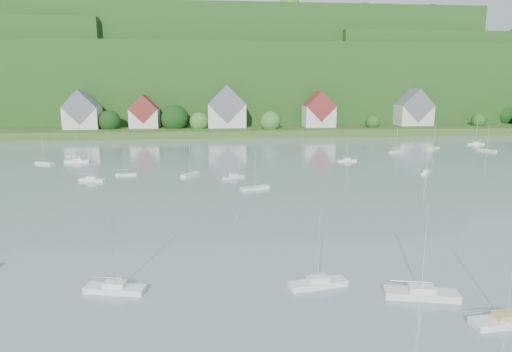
# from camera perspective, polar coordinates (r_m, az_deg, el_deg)

# --- Properties ---
(far_shore_strip) EXTENTS (600.00, 60.00, 3.00)m
(far_shore_strip) POSITION_cam_1_polar(r_m,az_deg,el_deg) (204.81, -5.30, 6.17)
(far_shore_strip) COLOR #2E4C1C
(far_shore_strip) RESTS_ON ground
(forested_ridge) EXTENTS (620.00, 181.22, 69.89)m
(forested_ridge) POSITION_cam_1_polar(r_m,az_deg,el_deg) (272.56, -5.45, 11.96)
(forested_ridge) COLOR #184014
(forested_ridge) RESTS_ON ground
(village_building_0) EXTENTS (14.00, 10.40, 16.00)m
(village_building_0) POSITION_cam_1_polar(r_m,az_deg,el_deg) (198.54, -21.53, 7.59)
(village_building_0) COLOR beige
(village_building_0) RESTS_ON far_shore_strip
(village_building_1) EXTENTS (12.00, 9.36, 14.00)m
(village_building_1) POSITION_cam_1_polar(r_m,az_deg,el_deg) (195.35, -14.22, 7.75)
(village_building_1) COLOR beige
(village_building_1) RESTS_ON far_shore_strip
(village_building_2) EXTENTS (16.00, 11.44, 18.00)m
(village_building_2) POSITION_cam_1_polar(r_m,az_deg,el_deg) (192.33, -3.80, 8.47)
(village_building_2) COLOR beige
(village_building_2) RESTS_ON far_shore_strip
(village_building_3) EXTENTS (13.00, 10.40, 15.50)m
(village_building_3) POSITION_cam_1_polar(r_m,az_deg,el_deg) (195.91, 8.12, 8.19)
(village_building_3) COLOR beige
(village_building_3) RESTS_ON far_shore_strip
(village_building_4) EXTENTS (15.00, 10.40, 16.50)m
(village_building_4) POSITION_cam_1_polar(r_m,az_deg,el_deg) (214.81, 19.71, 7.96)
(village_building_4) COLOR beige
(village_building_4) RESTS_ON far_shore_strip
(near_sailboat_0) EXTENTS (6.22, 2.89, 8.10)m
(near_sailboat_0) POSITION_cam_1_polar(r_m,az_deg,el_deg) (47.31, -17.76, -13.61)
(near_sailboat_0) COLOR silver
(near_sailboat_0) RESTS_ON ground
(near_sailboat_2) EXTENTS (6.26, 2.17, 8.31)m
(near_sailboat_2) POSITION_cam_1_polar(r_m,az_deg,el_deg) (45.10, 29.59, -15.89)
(near_sailboat_2) COLOR silver
(near_sailboat_2) RESTS_ON ground
(near_sailboat_3) EXTENTS (6.19, 2.75, 8.08)m
(near_sailboat_3) POSITION_cam_1_polar(r_m,az_deg,el_deg) (46.74, 8.02, -13.47)
(near_sailboat_3) COLOR silver
(near_sailboat_3) RESTS_ON ground
(near_sailboat_4) EXTENTS (7.19, 3.46, 9.36)m
(near_sailboat_4) POSITION_cam_1_polar(r_m,az_deg,el_deg) (46.92, 20.57, -13.97)
(near_sailboat_4) COLOR silver
(near_sailboat_4) RESTS_ON ground
(mooring_buoy_3) EXTENTS (0.44, 0.44, 0.44)m
(mooring_buoy_3) POSITION_cam_1_polar(r_m,az_deg,el_deg) (69.70, -2.39, -5.29)
(mooring_buoy_3) COLOR #CB6A1D
(mooring_buoy_3) RESTS_ON ground
(far_sailboat_cluster) EXTENTS (201.05, 74.41, 8.71)m
(far_sailboat_cluster) POSITION_cam_1_polar(r_m,az_deg,el_deg) (120.89, -3.00, 2.04)
(far_sailboat_cluster) COLOR silver
(far_sailboat_cluster) RESTS_ON ground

